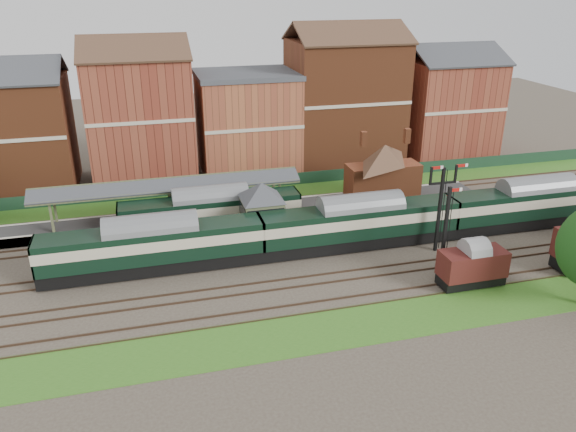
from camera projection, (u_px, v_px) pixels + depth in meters
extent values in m
plane|color=#473D33|center=(302.00, 254.00, 51.08)|extent=(160.00, 160.00, 0.00)
cube|color=#2D6619|center=(264.00, 193.00, 65.29)|extent=(90.00, 4.50, 0.06)
cube|color=#2D6619|center=(349.00, 326.00, 40.39)|extent=(90.00, 5.00, 0.06)
cube|color=#193823|center=(260.00, 182.00, 66.79)|extent=(90.00, 0.12, 1.50)
cube|color=#2D2D2D|center=(230.00, 214.00, 58.36)|extent=(55.00, 3.40, 1.00)
cube|color=#697C58|center=(262.00, 231.00, 52.78)|extent=(3.40, 3.20, 2.40)
cube|color=#4F5937|center=(262.00, 209.00, 51.92)|extent=(3.60, 3.40, 2.00)
pyramid|color=#383A3F|center=(262.00, 191.00, 51.22)|extent=(5.40, 5.40, 1.60)
cube|color=maroon|center=(342.00, 223.00, 54.72)|extent=(3.00, 2.40, 2.20)
cube|color=#4C3323|center=(345.00, 212.00, 53.58)|extent=(3.20, 1.34, 0.79)
cube|color=#4C3323|center=(341.00, 207.00, 54.73)|extent=(3.20, 1.34, 0.79)
cube|color=brown|center=(383.00, 180.00, 61.52)|extent=(8.00, 3.00, 3.50)
pyramid|color=#4C3323|center=(384.00, 155.00, 60.40)|extent=(8.10, 8.10, 2.20)
cube|color=brown|center=(363.00, 152.00, 59.61)|extent=(0.60, 0.60, 1.60)
cube|color=brown|center=(406.00, 149.00, 60.80)|extent=(0.60, 0.60, 1.60)
cube|color=#4F5937|center=(51.00, 216.00, 52.31)|extent=(0.22, 0.22, 3.40)
cube|color=#4F5937|center=(274.00, 186.00, 59.85)|extent=(0.22, 0.22, 3.40)
cube|color=#383A3F|center=(169.00, 185.00, 54.49)|extent=(26.00, 1.99, 0.90)
cube|color=#383A3F|center=(168.00, 179.00, 56.18)|extent=(26.00, 1.99, 0.90)
cube|color=#4F5937|center=(168.00, 178.00, 55.19)|extent=(26.00, 0.20, 0.20)
cube|color=black|center=(439.00, 210.00, 50.14)|extent=(0.25, 0.25, 8.00)
cube|color=black|center=(443.00, 183.00, 49.12)|extent=(2.60, 0.18, 0.18)
cube|color=#B2140F|center=(438.00, 168.00, 48.40)|extent=(1.10, 0.08, 0.25)
cube|color=#B2140F|center=(462.00, 165.00, 48.97)|extent=(1.10, 0.08, 0.25)
cube|color=black|center=(445.00, 233.00, 45.66)|extent=(0.25, 0.25, 8.00)
cube|color=#B2140F|center=(456.00, 190.00, 44.34)|extent=(1.10, 0.08, 0.25)
cube|color=brown|center=(7.00, 136.00, 64.12)|extent=(14.00, 10.00, 13.00)
cube|color=maroon|center=(141.00, 119.00, 67.29)|extent=(12.00, 10.00, 15.00)
cube|color=#9F5533|center=(247.00, 125.00, 70.96)|extent=(12.00, 10.00, 12.00)
cube|color=brown|center=(345.00, 104.00, 73.26)|extent=(14.00, 10.00, 16.00)
cube|color=maroon|center=(447.00, 109.00, 77.41)|extent=(12.00, 10.00, 13.00)
cube|color=black|center=(154.00, 264.00, 47.67)|extent=(18.59, 2.60, 1.14)
cube|color=black|center=(152.00, 244.00, 46.93)|extent=(18.59, 2.89, 2.69)
cube|color=beige|center=(152.00, 240.00, 46.80)|extent=(18.61, 2.93, 0.93)
cube|color=slate|center=(151.00, 227.00, 46.34)|extent=(18.59, 2.89, 0.62)
cube|color=black|center=(359.00, 240.00, 52.09)|extent=(18.59, 2.60, 1.14)
cube|color=black|center=(360.00, 221.00, 51.34)|extent=(18.59, 2.89, 2.69)
cube|color=beige|center=(360.00, 218.00, 51.21)|extent=(18.61, 2.93, 0.93)
cube|color=slate|center=(361.00, 206.00, 50.75)|extent=(18.59, 2.89, 0.62)
cube|color=black|center=(531.00, 219.00, 56.50)|extent=(18.59, 2.60, 1.14)
cube|color=black|center=(535.00, 202.00, 55.75)|extent=(18.59, 2.89, 2.69)
cube|color=beige|center=(535.00, 199.00, 55.63)|extent=(18.61, 2.93, 0.93)
cube|color=slate|center=(537.00, 188.00, 55.17)|extent=(18.59, 2.89, 0.62)
cube|color=black|center=(212.00, 227.00, 54.85)|extent=(17.39, 2.43, 1.06)
cube|color=black|center=(211.00, 210.00, 54.15)|extent=(17.39, 2.70, 2.51)
cube|color=beige|center=(211.00, 207.00, 54.03)|extent=(17.41, 2.74, 0.87)
cube|color=slate|center=(210.00, 197.00, 53.60)|extent=(17.39, 2.70, 0.58)
cube|color=black|center=(470.00, 279.00, 45.61)|extent=(5.32, 1.96, 0.80)
cube|color=#4A1815|center=(473.00, 263.00, 45.04)|extent=(5.32, 2.30, 2.13)
cube|color=gray|center=(475.00, 250.00, 44.58)|extent=(5.32, 2.30, 0.39)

